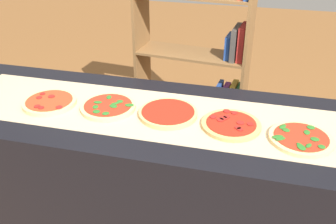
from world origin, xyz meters
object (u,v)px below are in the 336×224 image
pizza_spinach_1 (108,107)px  pizza_plain_2 (168,113)px  bookshelf (206,67)px  pizza_pepperoni_3 (231,124)px  pizza_spinach_4 (301,138)px  pizza_pepperoni_0 (49,102)px

pizza_spinach_1 → pizza_plain_2: bearing=1.8°
bookshelf → pizza_spinach_1: bearing=-107.5°
pizza_spinach_1 → pizza_pepperoni_3: size_ratio=1.01×
pizza_plain_2 → pizza_spinach_4: size_ratio=1.03×
pizza_plain_2 → pizza_spinach_4: same height
pizza_plain_2 → pizza_spinach_4: bearing=-6.9°
pizza_plain_2 → bookshelf: (0.03, 1.04, -0.19)m
pizza_spinach_4 → bookshelf: (-0.58, 1.11, -0.18)m
pizza_plain_2 → pizza_spinach_1: bearing=-178.2°
pizza_pepperoni_3 → bookshelf: bearing=104.4°
pizza_pepperoni_3 → pizza_spinach_4: size_ratio=0.99×
pizza_pepperoni_3 → bookshelf: bookshelf is taller
pizza_spinach_1 → pizza_pepperoni_3: 0.60m
pizza_pepperoni_3 → pizza_spinach_4: 0.30m
pizza_plain_2 → bookshelf: bearing=88.4°
pizza_pepperoni_0 → pizza_plain_2: bearing=3.8°
pizza_pepperoni_3 → pizza_spinach_4: (0.30, -0.04, 0.00)m
pizza_pepperoni_0 → pizza_spinach_4: pizza_pepperoni_0 is taller
pizza_pepperoni_0 → bookshelf: 1.26m
pizza_pepperoni_0 → pizza_plain_2: (0.60, 0.04, -0.00)m
pizza_spinach_1 → pizza_spinach_4: size_ratio=1.00×
pizza_plain_2 → pizza_pepperoni_3: same height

